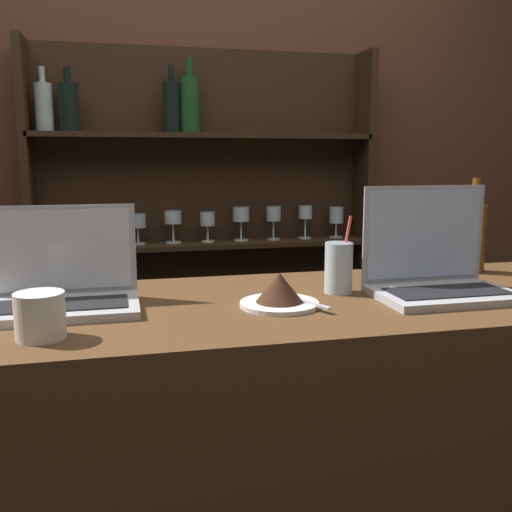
# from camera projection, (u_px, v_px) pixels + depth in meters

# --- Properties ---
(bar_counter) EXTENTS (1.94, 0.60, 0.97)m
(bar_counter) POSITION_uv_depth(u_px,v_px,m) (239.00, 498.00, 1.37)
(bar_counter) COLOR #4C3019
(bar_counter) RESTS_ON ground_plane
(back_wall) EXTENTS (7.00, 0.06, 2.70)m
(back_wall) POSITION_uv_depth(u_px,v_px,m) (180.00, 143.00, 2.33)
(back_wall) COLOR brown
(back_wall) RESTS_ON ground_plane
(back_shelf) EXTENTS (1.36, 0.18, 1.72)m
(back_shelf) POSITION_uv_depth(u_px,v_px,m) (203.00, 251.00, 2.34)
(back_shelf) COLOR #332114
(back_shelf) RESTS_ON ground_plane
(laptop_near) EXTENTS (0.32, 0.21, 0.22)m
(laptop_near) POSITION_uv_depth(u_px,v_px,m) (63.00, 286.00, 1.23)
(laptop_near) COLOR #ADADB2
(laptop_near) RESTS_ON bar_counter
(laptop_far) EXTENTS (0.32, 0.22, 0.26)m
(laptop_far) POSITION_uv_depth(u_px,v_px,m) (436.00, 270.00, 1.35)
(laptop_far) COLOR #ADADB2
(laptop_far) RESTS_ON bar_counter
(cake_plate) EXTENTS (0.18, 0.18, 0.08)m
(cake_plate) POSITION_uv_depth(u_px,v_px,m) (280.00, 292.00, 1.25)
(cake_plate) COLOR white
(cake_plate) RESTS_ON bar_counter
(water_glass) EXTENTS (0.07, 0.07, 0.19)m
(water_glass) POSITION_uv_depth(u_px,v_px,m) (339.00, 268.00, 1.37)
(water_glass) COLOR silver
(water_glass) RESTS_ON bar_counter
(wine_bottle_amber) EXTENTS (0.07, 0.07, 0.27)m
(wine_bottle_amber) POSITION_uv_depth(u_px,v_px,m) (474.00, 236.00, 1.62)
(wine_bottle_amber) COLOR brown
(wine_bottle_amber) RESTS_ON bar_counter
(coffee_cup) EXTENTS (0.09, 0.09, 0.08)m
(coffee_cup) POSITION_uv_depth(u_px,v_px,m) (40.00, 316.00, 1.03)
(coffee_cup) COLOR silver
(coffee_cup) RESTS_ON bar_counter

